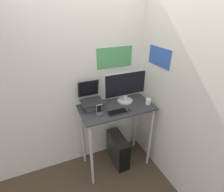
% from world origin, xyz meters
% --- Properties ---
extents(ground_plane, '(12.00, 12.00, 0.00)m').
position_xyz_m(ground_plane, '(0.00, 0.00, 0.00)').
color(ground_plane, '#473828').
extents(wall_back, '(6.00, 0.06, 2.60)m').
position_xyz_m(wall_back, '(0.00, 0.63, 1.30)').
color(wall_back, silver).
rests_on(wall_back, ground_plane).
extents(wall_side_right, '(0.06, 6.00, 2.60)m').
position_xyz_m(wall_side_right, '(0.59, 0.00, 1.30)').
color(wall_side_right, silver).
rests_on(wall_side_right, ground_plane).
extents(desk, '(1.01, 0.54, 1.05)m').
position_xyz_m(desk, '(0.00, 0.27, 0.84)').
color(desk, '#333338').
rests_on(desk, ground_plane).
extents(laptop, '(0.29, 0.32, 0.35)m').
position_xyz_m(laptop, '(-0.32, 0.39, 1.14)').
color(laptop, '#4C4C51').
rests_on(laptop, desk).
extents(monitor, '(0.63, 0.22, 0.44)m').
position_xyz_m(monitor, '(0.18, 0.37, 1.26)').
color(monitor, silver).
rests_on(monitor, desk).
extents(keyboard, '(0.26, 0.13, 0.02)m').
position_xyz_m(keyboard, '(-0.05, 0.13, 1.06)').
color(keyboard, black).
rests_on(keyboard, desk).
extents(mouse, '(0.04, 0.07, 0.03)m').
position_xyz_m(mouse, '(0.12, 0.12, 1.06)').
color(mouse, '#262626').
rests_on(mouse, desk).
extents(cell_phone, '(0.09, 0.09, 0.15)m').
position_xyz_m(cell_phone, '(-0.28, 0.17, 1.08)').
color(cell_phone, '#4C4C51').
rests_on(cell_phone, desk).
extents(computer_tower, '(0.19, 0.50, 0.48)m').
position_xyz_m(computer_tower, '(0.04, 0.29, 0.24)').
color(computer_tower, black).
rests_on(computer_tower, ground_plane).
extents(mug, '(0.07, 0.07, 0.08)m').
position_xyz_m(mug, '(0.44, 0.17, 1.09)').
color(mug, white).
rests_on(mug, desk).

